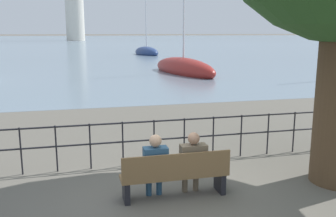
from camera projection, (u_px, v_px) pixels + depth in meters
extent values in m
plane|color=#605B51|center=(174.00, 196.00, 7.07)|extent=(1000.00, 1000.00, 0.00)
cube|color=slate|center=(78.00, 39.00, 158.07)|extent=(600.00, 300.00, 0.01)
cube|color=brown|center=(174.00, 175.00, 6.98)|extent=(2.02, 0.45, 0.05)
cube|color=brown|center=(177.00, 166.00, 6.74)|extent=(2.02, 0.04, 0.45)
cube|color=black|center=(126.00, 191.00, 6.81)|extent=(0.10, 0.41, 0.40)
cube|color=black|center=(220.00, 182.00, 7.24)|extent=(0.10, 0.41, 0.40)
cylinder|color=navy|center=(149.00, 184.00, 7.06)|extent=(0.11, 0.11, 0.45)
cylinder|color=navy|center=(159.00, 183.00, 7.11)|extent=(0.11, 0.11, 0.45)
cube|color=navy|center=(155.00, 171.00, 6.95)|extent=(0.38, 0.26, 0.14)
cube|color=navy|center=(156.00, 162.00, 6.82)|extent=(0.44, 0.24, 0.54)
sphere|color=tan|center=(155.00, 141.00, 6.74)|extent=(0.23, 0.23, 0.23)
cylinder|color=brown|center=(185.00, 180.00, 7.23)|extent=(0.11, 0.11, 0.45)
cylinder|color=brown|center=(196.00, 179.00, 7.28)|extent=(0.11, 0.11, 0.45)
cube|color=brown|center=(192.00, 168.00, 7.12)|extent=(0.42, 0.26, 0.14)
cube|color=brown|center=(193.00, 159.00, 6.99)|extent=(0.50, 0.24, 0.54)
sphere|color=#A87A5B|center=(194.00, 138.00, 6.91)|extent=(0.22, 0.22, 0.22)
cylinder|color=black|center=(21.00, 151.00, 8.04)|extent=(0.04, 0.04, 1.05)
cylinder|color=black|center=(56.00, 149.00, 8.21)|extent=(0.04, 0.04, 1.05)
cylinder|color=black|center=(90.00, 146.00, 8.38)|extent=(0.04, 0.04, 1.05)
cylinder|color=black|center=(123.00, 144.00, 8.55)|extent=(0.04, 0.04, 1.05)
cylinder|color=black|center=(154.00, 142.00, 8.72)|extent=(0.04, 0.04, 1.05)
cylinder|color=black|center=(184.00, 140.00, 8.90)|extent=(0.04, 0.04, 1.05)
cylinder|color=black|center=(213.00, 138.00, 9.07)|extent=(0.04, 0.04, 1.05)
cylinder|color=black|center=(241.00, 136.00, 9.24)|extent=(0.04, 0.04, 1.05)
cylinder|color=black|center=(268.00, 134.00, 9.41)|extent=(0.04, 0.04, 1.05)
cylinder|color=black|center=(294.00, 132.00, 9.58)|extent=(0.04, 0.04, 1.05)
cylinder|color=black|center=(319.00, 130.00, 9.75)|extent=(0.04, 0.04, 1.05)
cylinder|color=black|center=(154.00, 121.00, 8.62)|extent=(13.17, 0.04, 0.04)
cylinder|color=black|center=(154.00, 140.00, 8.71)|extent=(13.17, 0.04, 0.04)
ellipsoid|color=maroon|center=(183.00, 69.00, 27.81)|extent=(3.65, 8.62, 1.68)
cylinder|color=silver|center=(184.00, 9.00, 26.94)|extent=(0.14, 0.14, 7.65)
ellipsoid|color=navy|center=(146.00, 52.00, 50.53)|extent=(3.35, 6.58, 1.57)
cylinder|color=silver|center=(146.00, 24.00, 49.77)|extent=(0.14, 0.14, 6.63)
cylinder|color=silver|center=(75.00, 10.00, 128.03)|extent=(6.25, 6.25, 20.51)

